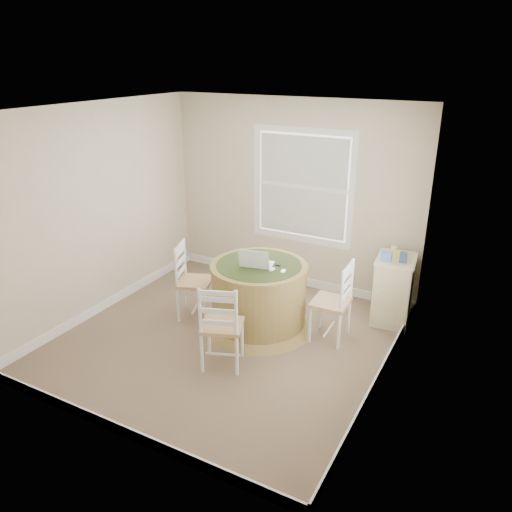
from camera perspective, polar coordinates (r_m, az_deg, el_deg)
The scene contains 14 objects.
room at distance 5.41m, azimuth -1.36°, elevation 2.70°, with size 3.64×3.64×2.64m.
round_table at distance 5.96m, azimuth 0.33°, elevation -4.31°, with size 1.32×1.32×0.82m.
chair_left at distance 6.24m, azimuth -7.00°, elevation -2.91°, with size 0.42×0.40×0.95m, color white, non-canonical shape.
chair_near at distance 5.25m, azimuth -3.92°, elevation -7.90°, with size 0.42×0.40×0.95m, color white, non-canonical shape.
chair_right at distance 5.77m, azimuth 8.53°, elevation -5.21°, with size 0.42×0.40×0.95m, color white, non-canonical shape.
laptop at distance 5.76m, azimuth 0.07°, elevation -0.81°, with size 0.42×0.38×0.25m.
mouse at distance 5.65m, azimuth 1.82°, elevation -1.55°, with size 0.06×0.10×0.04m, color white.
phone at distance 5.63m, azimuth 3.14°, elevation -1.78°, with size 0.04×0.09×0.02m, color #B7BABF.
keys at distance 5.78m, azimuth 2.52°, elevation -1.07°, with size 0.06×0.05×0.03m, color black.
corner_chest at distance 6.37m, azimuth 15.38°, elevation -3.68°, with size 0.53×0.67×0.83m.
tissue_box at distance 6.08m, azimuth 14.60°, elevation -0.08°, with size 0.12×0.12×0.10m, color #5D87D5.
box_yellow at distance 6.27m, azimuth 16.15°, elevation 0.22°, with size 0.15×0.10×0.06m, color #D3D64B.
box_blue at distance 6.08m, azimuth 16.52°, elevation -0.19°, with size 0.08×0.08×0.12m, color #2D4D89.
cup_cream at distance 6.34m, azimuth 15.45°, elevation 0.70°, with size 0.07×0.07×0.09m, color beige.
Camera 1 is at (2.70, -4.27, 3.09)m, focal length 35.00 mm.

